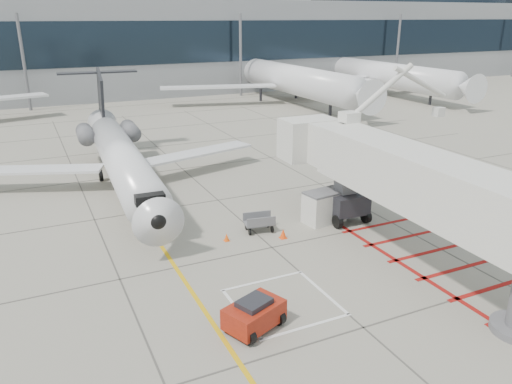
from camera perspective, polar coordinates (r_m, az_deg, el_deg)
name	(u,v)px	position (r m, az deg, el deg)	size (l,w,h in m)	color
ground_plane	(311,282)	(23.66, 6.29, -10.15)	(260.00, 260.00, 0.00)	gray
regional_jet	(125,147)	(33.61, -14.73, 5.05)	(22.01, 27.76, 7.27)	silver
jet_bridge	(417,191)	(25.00, 17.90, 0.11)	(8.91, 18.81, 7.52)	silver
pushback_tug	(254,313)	(20.06, -0.21, -13.70)	(2.31, 1.44, 1.35)	maroon
baggage_cart	(259,222)	(28.49, 0.36, -3.50)	(1.67, 1.05, 1.05)	slate
ground_power_unit	(324,207)	(29.89, 7.81, -1.67)	(2.41, 1.41, 1.91)	silver
cone_nose	(227,237)	(27.44, -3.38, -5.18)	(0.31, 0.31, 0.43)	#FA530D
cone_side	(283,234)	(27.74, 3.12, -4.77)	(0.39, 0.39, 0.54)	#FE450D
terminal_building	(149,45)	(90.01, -12.14, 16.11)	(180.00, 28.00, 14.00)	gray
terminal_glass_band	(172,43)	(76.39, -9.59, 16.49)	(180.00, 0.10, 6.00)	black
terminal_dome	(425,4)	(119.19, 18.77, 19.66)	(40.00, 28.00, 28.00)	black
bg_aircraft_c	(286,60)	(72.37, 3.42, 14.88)	(35.27, 39.18, 11.76)	silver
bg_aircraft_d	(382,58)	(81.75, 14.19, 14.63)	(33.18, 36.87, 11.06)	silver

